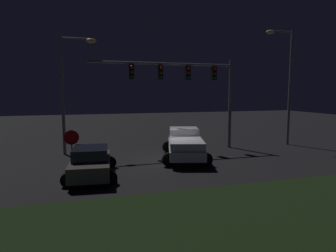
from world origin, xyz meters
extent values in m
plane|color=black|center=(0.00, 0.00, 0.00)|extent=(80.00, 80.00, 0.00)
cube|color=black|center=(0.00, -8.92, 0.05)|extent=(21.71, 6.84, 0.10)
cube|color=silver|center=(0.81, 0.28, 0.68)|extent=(3.40, 5.74, 0.55)
cube|color=silver|center=(1.14, 1.42, 1.38)|extent=(2.29, 2.33, 0.85)
cube|color=black|center=(1.14, 1.42, 1.50)|extent=(2.11, 1.94, 0.51)
cube|color=silver|center=(0.52, -0.76, 1.18)|extent=(2.67, 3.43, 0.45)
cylinder|color=black|center=(0.35, 2.43, 0.40)|extent=(0.80, 0.22, 0.80)
cylinder|color=black|center=(2.33, 1.86, 0.40)|extent=(0.80, 0.22, 0.80)
cylinder|color=black|center=(-0.71, -1.31, 0.40)|extent=(0.80, 0.22, 0.80)
cylinder|color=black|center=(1.27, -1.88, 0.40)|extent=(0.80, 0.22, 0.80)
cube|color=#514C47|center=(-4.95, -2.04, 0.61)|extent=(2.22, 4.55, 0.70)
cube|color=black|center=(-4.97, -2.29, 1.23)|extent=(1.79, 2.14, 0.55)
cylinder|color=black|center=(-5.72, -0.46, 0.32)|extent=(0.64, 0.22, 0.64)
cylinder|color=black|center=(-3.89, -0.64, 0.32)|extent=(0.64, 0.22, 0.64)
cylinder|color=black|center=(-6.01, -3.44, 0.32)|extent=(0.64, 0.22, 0.64)
cylinder|color=black|center=(-4.18, -3.62, 0.32)|extent=(0.64, 0.22, 0.64)
cylinder|color=slate|center=(5.33, 2.97, 3.25)|extent=(0.24, 0.24, 6.50)
cylinder|color=slate|center=(0.23, 2.97, 6.10)|extent=(10.20, 0.18, 0.18)
cube|color=black|center=(3.93, 2.97, 5.50)|extent=(0.32, 0.44, 0.95)
sphere|color=red|center=(3.93, 2.74, 5.80)|extent=(0.22, 0.22, 0.22)
sphere|color=#59380A|center=(3.93, 2.74, 5.50)|extent=(0.22, 0.22, 0.22)
sphere|color=#0C4719|center=(3.93, 2.74, 5.20)|extent=(0.22, 0.22, 0.22)
cube|color=black|center=(1.93, 2.97, 5.50)|extent=(0.32, 0.44, 0.95)
sphere|color=red|center=(1.93, 2.74, 5.80)|extent=(0.22, 0.22, 0.22)
sphere|color=#59380A|center=(1.93, 2.74, 5.50)|extent=(0.22, 0.22, 0.22)
sphere|color=#0C4719|center=(1.93, 2.74, 5.20)|extent=(0.22, 0.22, 0.22)
cube|color=black|center=(-0.07, 2.97, 5.50)|extent=(0.32, 0.44, 0.95)
sphere|color=red|center=(-0.07, 2.74, 5.80)|extent=(0.22, 0.22, 0.22)
sphere|color=#59380A|center=(-0.07, 2.74, 5.50)|extent=(0.22, 0.22, 0.22)
sphere|color=#0C4719|center=(-0.07, 2.74, 5.20)|extent=(0.22, 0.22, 0.22)
cube|color=black|center=(-2.07, 2.97, 5.50)|extent=(0.32, 0.44, 0.95)
sphere|color=red|center=(-2.07, 2.74, 5.80)|extent=(0.22, 0.22, 0.22)
sphere|color=#59380A|center=(-2.07, 2.74, 5.50)|extent=(0.22, 0.22, 0.22)
sphere|color=#0C4719|center=(-2.07, 2.74, 5.20)|extent=(0.22, 0.22, 0.22)
cylinder|color=slate|center=(-6.49, 3.79, 3.90)|extent=(0.20, 0.20, 7.80)
cylinder|color=slate|center=(-5.54, 3.79, 7.65)|extent=(1.90, 0.12, 0.12)
ellipsoid|color=#F9CC72|center=(-4.59, 3.79, 7.55)|extent=(0.70, 0.44, 0.30)
cylinder|color=slate|center=(10.41, 2.75, 4.44)|extent=(0.20, 0.20, 8.89)
cylinder|color=slate|center=(9.42, 2.75, 8.74)|extent=(1.97, 0.12, 0.12)
ellipsoid|color=#F9CC72|center=(8.44, 2.75, 8.64)|extent=(0.70, 0.44, 0.30)
cylinder|color=slate|center=(-5.87, -1.01, 1.10)|extent=(0.07, 0.07, 2.20)
cylinder|color=#B20C0F|center=(-5.87, -1.04, 1.85)|extent=(0.76, 0.03, 0.76)
camera|label=1|loc=(-5.30, -16.66, 4.17)|focal=31.23mm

